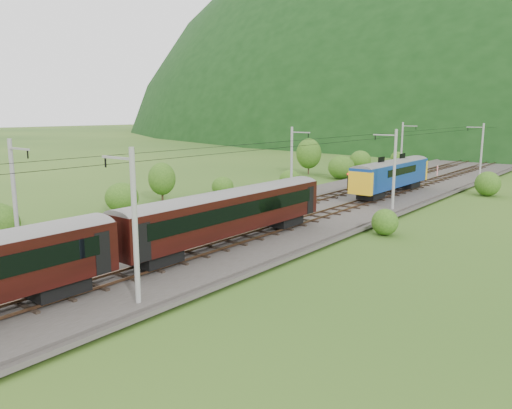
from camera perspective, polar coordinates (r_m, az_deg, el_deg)
The scene contains 13 objects.
ground at distance 31.89m, azimuth -20.28°, elevation -8.38°, with size 600.00×600.00×0.00m, color #244916.
railbed at distance 37.69m, azimuth -7.22°, elevation -4.66°, with size 14.00×220.00×0.30m, color #38332D.
track_left at distance 39.33m, azimuth -9.68°, elevation -3.74°, with size 2.40×220.00×0.27m.
track_right at distance 36.01m, azimuth -4.54°, elevation -4.96°, with size 2.40×220.00×0.27m.
catenary_left at distance 57.53m, azimuth 4.15°, elevation 5.07°, with size 2.54×192.28×8.00m.
catenary_right at distance 51.67m, azimuth 15.46°, elevation 4.09°, with size 2.54×192.28×8.00m.
overhead_wires at distance 36.49m, azimuth -7.48°, elevation 5.93°, with size 4.83×198.00×0.03m.
mountain_ridge at distance 347.68m, azimuth 13.70°, elevation 8.64°, with size 336.00×280.00×132.00m, color black.
hazard_post_near at distance 46.73m, azimuth 2.63°, elevation -0.47°, with size 0.16×0.16×1.50m, color red.
hazard_post_far at distance 81.53m, azimuth 20.02°, elevation 3.67°, with size 0.17×0.17×1.58m, color red.
signal at distance 63.30m, azimuth 10.45°, elevation 2.75°, with size 0.24×0.24×2.17m.
vegetation_left at distance 47.20m, azimuth -20.75°, elevation 0.48°, with size 13.02×144.08×6.40m.
vegetation_right at distance 26.14m, azimuth 3.44°, elevation -9.00°, with size 6.85×90.49×2.72m.
Camera 1 is at (26.11, -15.33, 10.00)m, focal length 35.00 mm.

